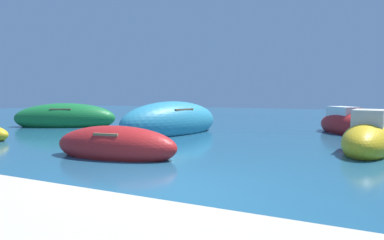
# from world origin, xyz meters

# --- Properties ---
(ground) EXTENTS (80.00, 80.00, 0.00)m
(ground) POSITION_xyz_m (0.00, 0.00, 0.00)
(ground) COLOR #1E5170
(moored_boat_0) EXTENTS (3.43, 4.20, 1.70)m
(moored_boat_0) POSITION_xyz_m (4.03, 11.93, 0.45)
(moored_boat_0) COLOR #B21E1E
(moored_boat_0) RESTS_ON ground
(moored_boat_1) EXTENTS (2.22, 3.84, 1.79)m
(moored_boat_1) POSITION_xyz_m (4.36, 6.27, 0.46)
(moored_boat_1) COLOR gold
(moored_boat_1) RESTS_ON ground
(moored_boat_2) EXTENTS (4.30, 6.69, 2.15)m
(moored_boat_2) POSITION_xyz_m (-4.28, 8.34, 0.59)
(moored_boat_2) COLOR teal
(moored_boat_2) RESTS_ON ground
(moored_boat_4) EXTENTS (6.55, 4.71, 1.90)m
(moored_boat_4) POSITION_xyz_m (-12.09, 8.79, 0.53)
(moored_boat_4) COLOR #197233
(moored_boat_4) RESTS_ON ground
(moored_boat_6) EXTENTS (4.36, 1.90, 1.31)m
(moored_boat_6) POSITION_xyz_m (-3.17, 2.21, 0.37)
(moored_boat_6) COLOR #B21E1E
(moored_boat_6) RESTS_ON ground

